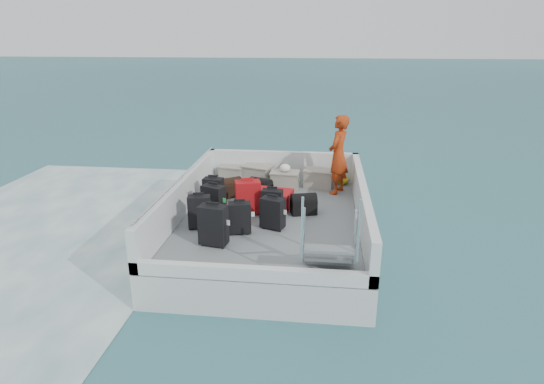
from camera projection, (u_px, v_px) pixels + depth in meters
The scene contains 24 objects.
ground at pixel (271, 245), 9.03m from camera, with size 160.00×160.00×0.00m, color #184754.
wake_foam at pixel (44, 234), 9.54m from camera, with size 10.00×10.00×0.00m, color white.
ferry_hull at pixel (271, 232), 8.93m from camera, with size 3.60×5.00×0.60m, color silver.
deck at pixel (271, 217), 8.83m from camera, with size 3.30×4.70×0.02m, color slate.
deck_fittings at pixel (287, 205), 8.36m from camera, with size 3.60×5.00×0.90m.
suitcase_0 at pixel (199, 212), 8.19m from camera, with size 0.40×0.23×0.62m, color black.
suitcase_1 at pixel (214, 202), 8.68m from camera, with size 0.43×0.25×0.64m, color black.
suitcase_2 at pixel (213, 192), 9.35m from camera, with size 0.40×0.24×0.57m, color black.
suitcase_3 at pixel (213, 226), 7.52m from camera, with size 0.46×0.27×0.69m, color black.
suitcase_4 at pixel (240, 218), 7.98m from camera, with size 0.39×0.23×0.57m, color black.
suitcase_5 at pixel (248, 198), 8.86m from camera, with size 0.48×0.29×0.67m, color #A90D19.
suitcase_6 at pixel (273, 213), 8.19m from camera, with size 0.42×0.25×0.58m, color black.
suitcase_7 at pixel (272, 204), 8.71m from camera, with size 0.39×0.22×0.55m, color black.
suitcase_8 at pixel (270, 199), 9.28m from camera, with size 0.57×0.87×0.34m, color #A90D19.
duffel_0 at pixel (228, 189), 9.87m from camera, with size 0.58×0.30×0.32m, color black, non-canonical shape.
duffel_1 at pixel (261, 189), 9.88m from camera, with size 0.48×0.30×0.32m, color black, non-canonical shape.
duffel_2 at pixel (304, 206), 8.92m from camera, with size 0.49×0.30×0.32m, color black, non-canonical shape.
crate_0 at pixel (233, 174), 10.96m from camera, with size 0.57×0.39×0.34m, color gray.
crate_1 at pixel (258, 174), 10.82m from camera, with size 0.65×0.45×0.39m, color gray.
crate_2 at pixel (285, 181), 10.40m from camera, with size 0.61×0.42×0.37m, color gray.
crate_3 at pixel (319, 179), 10.49m from camera, with size 0.65×0.45×0.39m, color gray.
yellow_bag at pixel (343, 180), 10.70m from camera, with size 0.28×0.26×0.22m, color gold.
white_bag at pixel (285, 169), 10.31m from camera, with size 0.24×0.24×0.18m, color white.
passenger at pixel (338, 155), 9.89m from camera, with size 0.64×0.41×1.74m, color #E84615.
Camera 1 is at (0.96, -8.13, 3.95)m, focal length 30.00 mm.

